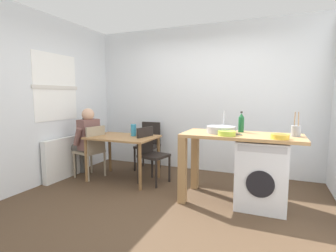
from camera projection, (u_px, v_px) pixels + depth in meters
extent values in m
plane|color=#4C3826|center=(165.00, 204.00, 3.37)|extent=(5.46, 5.46, 0.00)
cube|color=silver|center=(201.00, 99.00, 4.82)|extent=(4.60, 0.10, 2.70)
cube|color=silver|center=(39.00, 100.00, 4.02)|extent=(0.10, 3.80, 2.70)
cube|color=white|center=(56.00, 87.00, 4.25)|extent=(0.01, 0.90, 1.10)
cube|color=beige|center=(56.00, 87.00, 4.25)|extent=(0.02, 0.96, 0.06)
cube|color=white|center=(63.00, 158.00, 4.37)|extent=(0.10, 0.80, 0.70)
cube|color=#9E7042|center=(123.00, 137.00, 4.26)|extent=(1.10, 0.76, 0.03)
cylinder|color=brown|center=(86.00, 161.00, 4.19)|extent=(0.05, 0.05, 0.71)
cylinder|color=brown|center=(140.00, 167.00, 3.81)|extent=(0.05, 0.05, 0.71)
cylinder|color=brown|center=(110.00, 152.00, 4.80)|extent=(0.05, 0.05, 0.71)
cylinder|color=brown|center=(158.00, 157.00, 4.42)|extent=(0.05, 0.05, 0.71)
cube|color=gray|center=(89.00, 152.00, 4.44)|extent=(0.47, 0.47, 0.04)
cube|color=gray|center=(96.00, 140.00, 4.31)|extent=(0.11, 0.38, 0.45)
cylinder|color=gray|center=(74.00, 165.00, 4.41)|extent=(0.04, 0.04, 0.45)
cylinder|color=gray|center=(91.00, 161.00, 4.71)|extent=(0.04, 0.04, 0.45)
cylinder|color=gray|center=(88.00, 168.00, 4.21)|extent=(0.04, 0.04, 0.45)
cylinder|color=gray|center=(105.00, 163.00, 4.51)|extent=(0.04, 0.04, 0.45)
cube|color=black|center=(154.00, 156.00, 4.13)|extent=(0.48, 0.48, 0.04)
cube|color=black|center=(145.00, 141.00, 4.21)|extent=(0.12, 0.38, 0.45)
cylinder|color=black|center=(169.00, 168.00, 4.20)|extent=(0.04, 0.04, 0.45)
cylinder|color=black|center=(156.00, 174.00, 3.91)|extent=(0.04, 0.04, 0.45)
cylinder|color=black|center=(152.00, 165.00, 4.41)|extent=(0.04, 0.04, 0.45)
cylinder|color=black|center=(138.00, 170.00, 4.11)|extent=(0.04, 0.04, 0.45)
cube|color=black|center=(147.00, 146.00, 4.90)|extent=(0.41, 0.41, 0.04)
cube|color=black|center=(151.00, 133.00, 5.04)|extent=(0.38, 0.05, 0.45)
cylinder|color=black|center=(152.00, 161.00, 4.70)|extent=(0.04, 0.04, 0.45)
cylinder|color=black|center=(135.00, 159.00, 4.82)|extent=(0.04, 0.04, 0.45)
cylinder|color=black|center=(160.00, 156.00, 5.03)|extent=(0.04, 0.04, 0.45)
cylinder|color=black|center=(143.00, 155.00, 5.15)|extent=(0.04, 0.04, 0.45)
cylinder|color=#595651|center=(73.00, 162.00, 4.58)|extent=(0.11, 0.11, 0.45)
cylinder|color=#595651|center=(82.00, 160.00, 4.73)|extent=(0.11, 0.11, 0.45)
cylinder|color=#595651|center=(78.00, 148.00, 4.46)|extent=(0.42, 0.22, 0.14)
cylinder|color=#595651|center=(87.00, 147.00, 4.60)|extent=(0.42, 0.22, 0.14)
cube|color=brown|center=(89.00, 134.00, 4.40)|extent=(0.27, 0.37, 0.52)
cylinder|color=brown|center=(78.00, 137.00, 4.24)|extent=(0.20, 0.13, 0.31)
cylinder|color=brown|center=(98.00, 134.00, 4.59)|extent=(0.20, 0.13, 0.31)
sphere|color=tan|center=(88.00, 114.00, 4.36)|extent=(0.21, 0.21, 0.21)
sphere|color=black|center=(86.00, 119.00, 4.40)|extent=(0.12, 0.12, 0.12)
cube|color=tan|center=(241.00, 136.00, 3.30)|extent=(1.50, 0.68, 0.04)
cube|color=#A07749|center=(182.00, 170.00, 3.35)|extent=(0.10, 0.10, 0.88)
cube|color=#A07749|center=(195.00, 160.00, 3.88)|extent=(0.10, 0.10, 0.88)
cube|color=silver|center=(261.00, 173.00, 3.25)|extent=(0.60, 0.60, 0.86)
cylinder|color=black|center=(260.00, 184.00, 2.98)|extent=(0.32, 0.02, 0.32)
cube|color=#B2B2B7|center=(262.00, 149.00, 2.94)|extent=(0.54, 0.01, 0.08)
cylinder|color=#9EA0A5|center=(221.00, 130.00, 3.39)|extent=(0.38, 0.38, 0.09)
cylinder|color=#B2B2B7|center=(224.00, 121.00, 3.54)|extent=(0.02, 0.02, 0.28)
cylinder|color=#19592D|center=(241.00, 125.00, 3.46)|extent=(0.08, 0.08, 0.20)
cone|color=#19592D|center=(241.00, 115.00, 3.45)|extent=(0.07, 0.07, 0.06)
cylinder|color=#262626|center=(242.00, 112.00, 3.44)|extent=(0.03, 0.03, 0.02)
cylinder|color=#A8C63D|center=(227.00, 133.00, 3.17)|extent=(0.22, 0.22, 0.06)
cylinder|color=olive|center=(227.00, 132.00, 3.16)|extent=(0.17, 0.17, 0.03)
cylinder|color=gray|center=(296.00, 131.00, 3.10)|extent=(0.11, 0.11, 0.13)
cylinder|color=#99724C|center=(295.00, 119.00, 3.09)|extent=(0.01, 0.04, 0.18)
cylinder|color=#99724C|center=(298.00, 119.00, 3.06)|extent=(0.01, 0.05, 0.18)
cylinder|color=gold|center=(280.00, 137.00, 2.92)|extent=(0.20, 0.20, 0.05)
cylinder|color=olive|center=(280.00, 135.00, 2.92)|extent=(0.16, 0.16, 0.03)
cylinder|color=teal|center=(134.00, 130.00, 4.28)|extent=(0.09, 0.09, 0.20)
cube|color=#B2B2B7|center=(236.00, 135.00, 3.22)|extent=(0.15, 0.06, 0.01)
cube|color=#262628|center=(236.00, 135.00, 3.22)|extent=(0.15, 0.06, 0.01)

